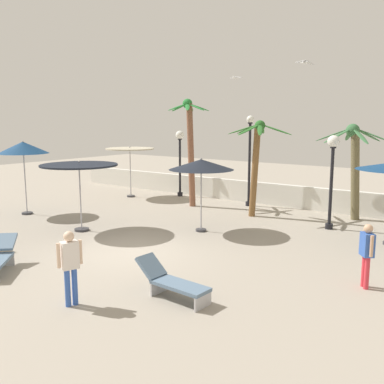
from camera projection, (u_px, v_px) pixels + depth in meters
name	position (u px, v px, depth m)	size (l,w,h in m)	color
ground_plane	(130.00, 250.00, 13.53)	(56.00, 56.00, 0.00)	#9E9384
boundary_wall	(267.00, 194.00, 20.85)	(25.20, 0.30, 1.03)	silver
patio_umbrella_0	(79.00, 169.00, 15.52)	(2.74, 2.74, 2.58)	#333338
patio_umbrella_2	(201.00, 165.00, 15.42)	(2.34, 2.34, 2.69)	#333338
patio_umbrella_3	(130.00, 151.00, 22.53)	(2.50, 2.50, 2.68)	#333338
patio_umbrella_4	(23.00, 148.00, 18.24)	(2.11, 2.11, 3.16)	#333338
palm_tree_0	(257.00, 154.00, 17.80)	(2.65, 2.61, 4.01)	brown
palm_tree_1	(190.00, 140.00, 20.05)	(2.11, 2.03, 4.99)	brown
palm_tree_3	(354.00, 159.00, 17.37)	(3.05, 2.83, 3.88)	brown
lamp_post_0	(180.00, 151.00, 22.80)	(0.44, 0.44, 3.46)	black
lamp_post_1	(250.00, 153.00, 20.12)	(0.35, 0.35, 4.22)	black
lamp_post_2	(332.00, 165.00, 15.76)	(0.44, 0.44, 3.47)	black
lounge_chair_2	(172.00, 281.00, 9.83)	(1.91, 0.65, 0.84)	#B7B7BC
guest_0	(70.00, 261.00, 9.31)	(0.35, 0.53, 1.67)	#3359B2
guest_1	(367.00, 250.00, 10.33)	(0.41, 0.46, 1.58)	#D8333F
seagull_0	(304.00, 62.00, 17.55)	(0.44, 1.01, 0.16)	white
seagull_1	(236.00, 78.00, 22.68)	(0.90, 0.48, 0.14)	white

